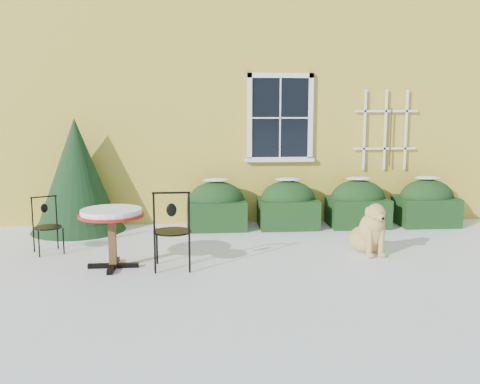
{
  "coord_description": "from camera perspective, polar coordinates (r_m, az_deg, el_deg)",
  "views": [
    {
      "loc": [
        -0.64,
        -6.91,
        2.12
      ],
      "look_at": [
        0.0,
        1.0,
        0.9
      ],
      "focal_mm": 40.0,
      "sensor_mm": 36.0,
      "label": 1
    }
  ],
  "objects": [
    {
      "name": "bistro_table",
      "position": [
        7.37,
        -13.54,
        -2.82
      ],
      "size": [
        0.87,
        0.87,
        0.81
      ],
      "rotation": [
        0.0,
        0.0,
        0.4
      ],
      "color": "black",
      "rests_on": "ground"
    },
    {
      "name": "ground",
      "position": [
        7.26,
        0.64,
        -8.25
      ],
      "size": [
        80.0,
        80.0,
        0.0
      ],
      "primitive_type": "plane",
      "color": "white",
      "rests_on": "ground"
    },
    {
      "name": "hedge_row",
      "position": [
        9.89,
        8.85,
        -1.37
      ],
      "size": [
        4.95,
        0.8,
        0.91
      ],
      "color": "black",
      "rests_on": "ground"
    },
    {
      "name": "dog",
      "position": [
        8.19,
        13.69,
        -4.18
      ],
      "size": [
        0.58,
        0.91,
        0.8
      ],
      "rotation": [
        0.0,
        0.0,
        0.13
      ],
      "color": "tan",
      "rests_on": "ground"
    },
    {
      "name": "evergreen_shrub",
      "position": [
        9.82,
        -16.98,
        0.63
      ],
      "size": [
        1.64,
        1.64,
        1.99
      ],
      "rotation": [
        0.0,
        0.0,
        0.26
      ],
      "color": "black",
      "rests_on": "ground"
    },
    {
      "name": "patio_chair_far",
      "position": [
        8.5,
        -19.88,
        -3.33
      ],
      "size": [
        0.5,
        0.5,
        0.84
      ],
      "rotation": [
        0.0,
        0.0,
        0.49
      ],
      "color": "black",
      "rests_on": "ground"
    },
    {
      "name": "patio_chair_near",
      "position": [
        7.2,
        -7.23,
        -4.02
      ],
      "size": [
        0.52,
        0.52,
        1.08
      ],
      "rotation": [
        0.0,
        0.0,
        3.16
      ],
      "color": "black",
      "rests_on": "ground"
    },
    {
      "name": "house",
      "position": [
        13.97,
        -2.03,
        13.24
      ],
      "size": [
        12.4,
        8.4,
        6.4
      ],
      "color": "yellow",
      "rests_on": "ground"
    }
  ]
}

